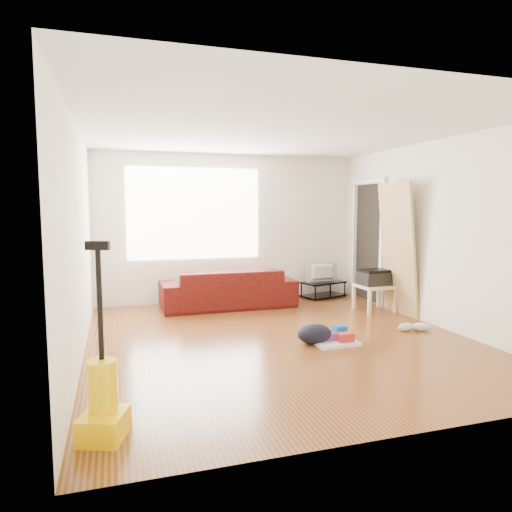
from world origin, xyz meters
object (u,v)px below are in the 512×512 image
object	(u,v)px
sofa	(228,307)
side_table	(374,289)
tv_stand	(323,289)
vacuum	(103,402)
bucket	(234,309)
backpack	(314,343)
cleaning_tray	(335,339)

from	to	relation	value
sofa	side_table	distance (m)	2.34
sofa	tv_stand	world-z (taller)	sofa
sofa	vacuum	distance (m)	4.26
sofa	vacuum	size ratio (longest dim) A/B	1.55
bucket	vacuum	distance (m)	4.12
sofa	tv_stand	xyz separation A→B (m)	(1.82, 0.27, 0.15)
tv_stand	side_table	xyz separation A→B (m)	(0.30, -1.20, 0.19)
tv_stand	side_table	size ratio (longest dim) A/B	1.68
bucket	backpack	world-z (taller)	bucket
bucket	cleaning_tray	world-z (taller)	cleaning_tray
bucket	vacuum	world-z (taller)	vacuum
tv_stand	sofa	bearing A→B (deg)	171.86
tv_stand	backpack	xyz separation A→B (m)	(-1.31, -2.52, -0.15)
side_table	vacuum	size ratio (longest dim) A/B	0.37
side_table	backpack	world-z (taller)	side_table
sofa	tv_stand	size ratio (longest dim) A/B	2.51
sofa	cleaning_tray	size ratio (longest dim) A/B	4.18
tv_stand	vacuum	distance (m)	5.49
side_table	backpack	xyz separation A→B (m)	(-1.61, -1.32, -0.34)
vacuum	cleaning_tray	bearing A→B (deg)	50.86
sofa	vacuum	xyz separation A→B (m)	(-1.83, -3.83, 0.25)
bucket	backpack	size ratio (longest dim) A/B	0.71
side_table	bucket	world-z (taller)	side_table
side_table	vacuum	distance (m)	4.90
tv_stand	bucket	distance (m)	1.83
side_table	bucket	bearing A→B (deg)	160.04
bucket	cleaning_tray	size ratio (longest dim) A/B	0.59
vacuum	sofa	bearing A→B (deg)	84.64
cleaning_tray	backpack	xyz separation A→B (m)	(-0.24, 0.06, -0.06)
tv_stand	cleaning_tray	bearing A→B (deg)	-129.25
bucket	cleaning_tray	xyz separation A→B (m)	(0.69, -2.13, 0.06)
tv_stand	bucket	xyz separation A→B (m)	(-1.76, -0.45, -0.15)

